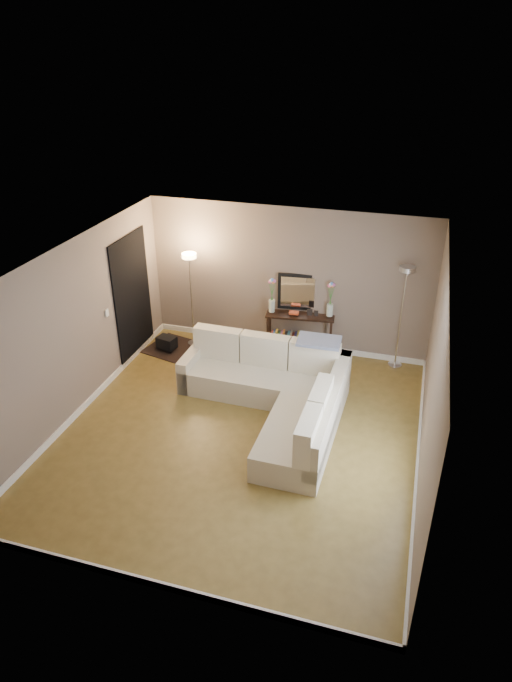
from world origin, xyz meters
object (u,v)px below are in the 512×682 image
(console_table, at_px, (295,331))
(floor_lamp_unlit, at_px, (404,297))
(sectional_sofa, at_px, (278,391))
(floor_lamp_lit, at_px, (191,281))

(console_table, bearing_deg, floor_lamp_unlit, -0.10)
(sectional_sofa, bearing_deg, console_table, 95.11)
(sectional_sofa, relative_size, console_table, 2.13)
(console_table, distance_m, floor_lamp_lit, 2.06)
(sectional_sofa, distance_m, floor_lamp_unlit, 2.65)
(floor_lamp_unlit, bearing_deg, floor_lamp_lit, -176.06)
(console_table, distance_m, floor_lamp_unlit, 1.99)
(sectional_sofa, height_order, floor_lamp_lit, floor_lamp_lit)
(console_table, height_order, floor_lamp_unlit, floor_lamp_unlit)
(floor_lamp_lit, distance_m, floor_lamp_unlit, 3.66)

